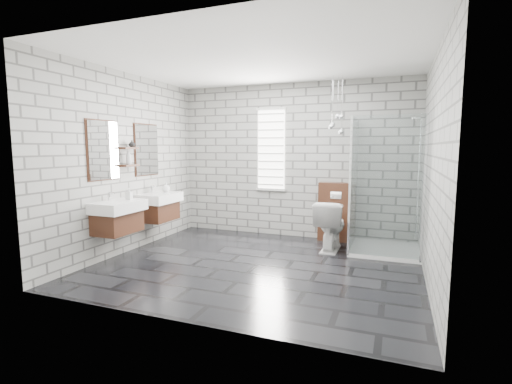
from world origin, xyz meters
The scene contains 20 objects.
floor centered at (0.00, 0.00, -0.01)m, with size 4.20×3.60×0.02m, color black.
ceiling centered at (0.00, 0.00, 2.71)m, with size 4.20×3.60×0.02m, color white.
wall_back centered at (0.00, 1.81, 1.35)m, with size 4.20×0.02×2.70m, color #A3A49E.
wall_front centered at (0.00, -1.81, 1.35)m, with size 4.20×0.02×2.70m, color #A3A49E.
wall_left centered at (-2.11, 0.00, 1.35)m, with size 0.02×3.60×2.70m, color #A3A49E.
wall_right centered at (2.11, 0.00, 1.35)m, with size 0.02×3.60×2.70m, color #A3A49E.
vanity_left centered at (-1.91, -0.51, 0.76)m, with size 0.47×0.70×1.57m.
vanity_right centered at (-1.91, 0.44, 0.76)m, with size 0.47×0.70×1.57m.
shelf_lower centered at (-2.03, -0.05, 1.32)m, with size 0.14×0.30×0.03m, color #472516.
shelf_upper centered at (-2.03, -0.05, 1.58)m, with size 0.14×0.30×0.03m, color #472516.
window centered at (-0.40, 1.78, 1.55)m, with size 0.56×0.05×1.48m.
cistern_panel centered at (0.80, 1.70, 0.50)m, with size 0.60×0.20×1.00m, color #472516.
flush_plate centered at (0.80, 1.60, 0.80)m, with size 0.18×0.01×0.12m, color silver.
shower_enclosure centered at (1.50, 1.18, 0.50)m, with size 1.00×1.00×2.03m.
pendant_cluster centered at (0.82, 1.37, 1.98)m, with size 0.24×0.18×0.92m.
toilet centered at (0.80, 1.12, 0.39)m, with size 0.43×0.76×0.77m, color white.
soap_bottle_a centered at (-1.82, -0.34, 0.93)m, with size 0.08×0.08×0.17m, color #B2B2B2.
soap_bottle_b centered at (-1.85, 0.61, 0.93)m, with size 0.13×0.13×0.17m, color #B2B2B2.
soap_bottle_c centered at (-2.02, -0.07, 1.44)m, with size 0.08×0.08×0.21m, color #B2B2B2.
vase centered at (-2.02, 0.01, 1.65)m, with size 0.10×0.10×0.10m, color #B2B2B2.
Camera 1 is at (1.72, -4.58, 1.59)m, focal length 26.00 mm.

